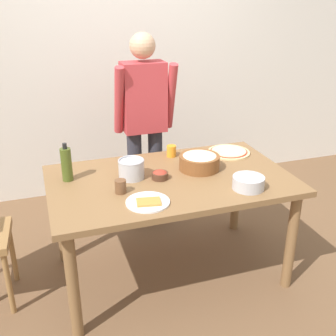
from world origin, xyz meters
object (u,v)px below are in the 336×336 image
Objects in this scene: small_sauce_bowl at (160,175)px; mixing_bowl_steel at (248,183)px; plate_with_slice at (148,202)px; cup_small_brown at (121,186)px; cup_orange at (171,151)px; dining_table at (170,190)px; pizza_raw_on_board at (229,152)px; olive_oil_bottle at (66,164)px; popcorn_bowl at (199,161)px; steel_pot at (131,169)px; person_cook at (144,120)px.

mixing_bowl_steel is at bearing -33.04° from small_sauce_bowl.
cup_small_brown is at bearing 123.24° from plate_with_slice.
small_sauce_bowl is at bearing 22.30° from cup_small_brown.
small_sauce_bowl is 1.29× the size of cup_orange.
cup_orange and cup_small_brown have the same top height.
small_sauce_bowl is (-0.07, 0.01, 0.12)m from dining_table.
cup_small_brown is (-0.77, 0.19, 0.00)m from mixing_bowl_steel.
dining_table is 0.40m from cup_small_brown.
plate_with_slice is (-0.81, -0.58, -0.00)m from pizza_raw_on_board.
small_sauce_bowl is at bearing -156.40° from pizza_raw_on_board.
small_sauce_bowl is at bearing 146.96° from mixing_bowl_steel.
olive_oil_bottle reaches higher than mixing_bowl_steel.
small_sauce_bowl is at bearing 60.86° from plate_with_slice.
small_sauce_bowl is (-0.48, 0.31, -0.01)m from mixing_bowl_steel.
plate_with_slice is 3.06× the size of cup_orange.
pizza_raw_on_board is 0.40m from popcorn_bowl.
small_sauce_bowl is at bearing -119.58° from cup_orange.
pizza_raw_on_board is 1.85× the size of steel_pot.
small_sauce_bowl reaches higher than plate_with_slice.
plate_with_slice is 0.93× the size of popcorn_bowl.
popcorn_bowl reaches higher than dining_table.
olive_oil_bottle is 1.48× the size of steel_pot.
steel_pot is 0.23m from cup_small_brown.
mixing_bowl_steel is 0.78× the size of olive_oil_bottle.
plate_with_slice is at bearing -142.10° from popcorn_bowl.
person_cook is 1.14m from mixing_bowl_steel.
plate_with_slice is 0.22m from cup_small_brown.
olive_oil_bottle is (-0.58, 0.17, 0.08)m from small_sauce_bowl.
plate_with_slice is (-0.27, -1.05, -0.17)m from person_cook.
mixing_bowl_steel is (0.17, -0.38, -0.02)m from popcorn_bowl.
popcorn_bowl is (0.20, -0.68, -0.12)m from person_cook.
mixing_bowl_steel is at bearing -30.52° from steel_pot.
mixing_bowl_steel is at bearing -14.12° from cup_small_brown.
person_cook is at bearing 82.15° from small_sauce_bowl.
dining_table is 0.99× the size of person_cook.
person_cook is at bearing 67.68° from steel_pot.
mixing_bowl_steel is at bearing -24.55° from olive_oil_bottle.
pizza_raw_on_board is at bearing -9.46° from cup_orange.
dining_table is 8.00× the size of mixing_bowl_steel.
popcorn_bowl is (0.24, 0.08, 0.15)m from dining_table.
dining_table is 6.25× the size of olive_oil_bottle.
olive_oil_bottle is at bearing 134.86° from cup_small_brown.
dining_table is 14.55× the size of small_sauce_bowl.
cup_small_brown reaches higher than small_sauce_bowl.
pizza_raw_on_board is (0.57, 0.29, 0.10)m from dining_table.
pizza_raw_on_board is 1.01m from cup_small_brown.
plate_with_slice is at bearing -56.76° from cup_small_brown.
person_cook is 14.73× the size of small_sauce_bowl.
person_cook is 19.06× the size of cup_orange.
pizza_raw_on_board is 3.77× the size of cup_small_brown.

